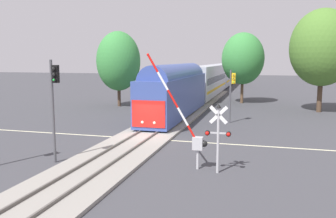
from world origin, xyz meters
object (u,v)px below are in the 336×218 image
at_px(crossing_signal_mast, 218,131).
at_px(traffic_signal_median, 54,95).
at_px(traffic_signal_far_side, 232,88).
at_px(oak_behind_train, 118,61).
at_px(crossing_gate_near, 192,132).
at_px(elm_centre_background, 243,59).
at_px(commuter_train, 209,79).
at_px(maple_right_background, 322,48).

bearing_deg(crossing_signal_mast, traffic_signal_median, -176.51).
bearing_deg(traffic_signal_far_side, oak_behind_train, 151.06).
xyz_separation_m(crossing_gate_near, traffic_signal_median, (-7.81, -0.96, 1.93)).
relative_size(crossing_signal_mast, elm_centre_background, 0.39).
distance_m(commuter_train, traffic_signal_median, 39.68).
bearing_deg(traffic_signal_far_side, crossing_gate_near, -93.00).
height_order(commuter_train, crossing_gate_near, crossing_gate_near).
height_order(traffic_signal_median, maple_right_background, maple_right_background).
bearing_deg(oak_behind_train, maple_right_background, 3.29).
bearing_deg(traffic_signal_median, commuter_train, 86.01).
xyz_separation_m(commuter_train, maple_right_background, (14.78, -14.24, 4.49)).
relative_size(traffic_signal_median, elm_centre_background, 0.63).
bearing_deg(crossing_signal_mast, oak_behind_train, 123.69).
xyz_separation_m(elm_centre_background, oak_behind_train, (-14.85, -7.52, -0.33)).
height_order(crossing_gate_near, traffic_signal_median, crossing_gate_near).
bearing_deg(traffic_signal_median, traffic_signal_far_side, 61.37).
height_order(crossing_signal_mast, traffic_signal_far_side, traffic_signal_far_side).
relative_size(commuter_train, crossing_gate_near, 10.49).
height_order(commuter_train, traffic_signal_median, traffic_signal_median).
bearing_deg(maple_right_background, elm_centre_background, 145.64).
height_order(crossing_signal_mast, maple_right_background, maple_right_background).
bearing_deg(crossing_gate_near, commuter_train, 97.45).
bearing_deg(crossing_gate_near, elm_centre_background, 88.63).
distance_m(commuter_train, elm_centre_background, 10.47).
bearing_deg(elm_centre_background, crossing_signal_mast, -88.61).
distance_m(crossing_gate_near, traffic_signal_median, 8.10).
height_order(traffic_signal_far_side, oak_behind_train, oak_behind_train).
xyz_separation_m(commuter_train, crossing_signal_mast, (6.53, -39.00, -0.46)).
bearing_deg(oak_behind_train, elm_centre_background, 26.86).
relative_size(traffic_signal_far_side, oak_behind_train, 0.53).
bearing_deg(commuter_train, maple_right_background, -43.95).
bearing_deg(commuter_train, traffic_signal_far_side, -76.28).
distance_m(traffic_signal_far_side, traffic_signal_median, 17.92).
bearing_deg(crossing_gate_near, crossing_signal_mast, -14.95).
distance_m(crossing_signal_mast, oak_behind_train, 28.32).
xyz_separation_m(commuter_train, crossing_gate_near, (5.05, -38.61, -0.68)).
height_order(commuter_train, elm_centre_background, elm_centre_background).
xyz_separation_m(traffic_signal_far_side, elm_centre_background, (-0.04, 15.75, 2.67)).
bearing_deg(oak_behind_train, commuter_train, 59.85).
distance_m(traffic_signal_median, oak_behind_train, 24.83).
xyz_separation_m(traffic_signal_median, maple_right_background, (17.54, 25.32, 3.24)).
relative_size(oak_behind_train, maple_right_background, 0.82).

